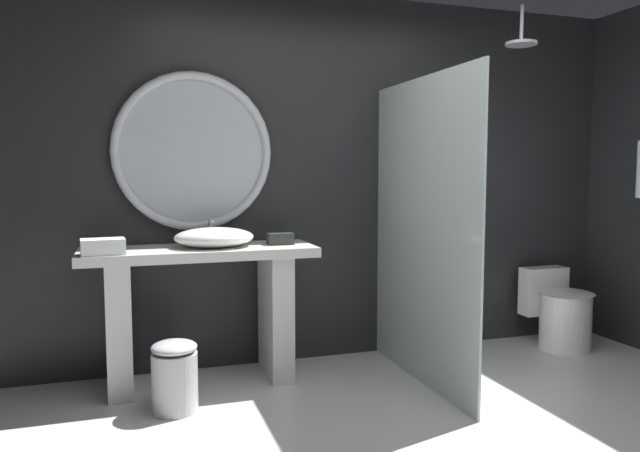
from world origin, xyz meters
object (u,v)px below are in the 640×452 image
object	(u,v)px
tumbler_cup	(117,244)
waste_bin	(175,376)
folded_hand_towel	(103,247)
rain_shower_head	(521,41)
toilet	(560,313)
tissue_box	(280,239)
round_wall_mirror	(193,152)
vessel_sink	(214,237)

from	to	relation	value
tumbler_cup	waste_bin	bearing A→B (deg)	-55.85
tumbler_cup	folded_hand_towel	size ratio (longest dim) A/B	0.33
rain_shower_head	toilet	size ratio (longest dim) A/B	0.46
waste_bin	folded_hand_towel	xyz separation A→B (m)	(-0.37, 0.26, 0.72)
tissue_box	rain_shower_head	xyz separation A→B (m)	(1.68, -0.19, 1.34)
round_wall_mirror	toilet	bearing A→B (deg)	-6.33
vessel_sink	tissue_box	world-z (taller)	vessel_sink
round_wall_mirror	rain_shower_head	world-z (taller)	rain_shower_head
vessel_sink	waste_bin	xyz separation A→B (m)	(-0.29, -0.41, -0.73)
toilet	folded_hand_towel	bearing A→B (deg)	-178.26
tumbler_cup	folded_hand_towel	world-z (taller)	folded_hand_towel
round_wall_mirror	tumbler_cup	bearing A→B (deg)	-155.47
round_wall_mirror	folded_hand_towel	bearing A→B (deg)	-144.55
round_wall_mirror	tissue_box	bearing A→B (deg)	-25.61
vessel_sink	waste_bin	size ratio (longest dim) A/B	1.22
rain_shower_head	waste_bin	xyz separation A→B (m)	(-2.40, -0.22, -2.05)
toilet	waste_bin	xyz separation A→B (m)	(-2.93, -0.36, -0.06)
round_wall_mirror	vessel_sink	bearing A→B (deg)	-69.99
tumbler_cup	toilet	world-z (taller)	tumbler_cup
vessel_sink	rain_shower_head	size ratio (longest dim) A/B	1.84
vessel_sink	tissue_box	distance (m)	0.43
tumbler_cup	rain_shower_head	bearing A→B (deg)	-4.52
vessel_sink	rain_shower_head	world-z (taller)	rain_shower_head
waste_bin	folded_hand_towel	bearing A→B (deg)	144.85
vessel_sink	tissue_box	bearing A→B (deg)	0.35
waste_bin	folded_hand_towel	world-z (taller)	folded_hand_towel
tissue_box	folded_hand_towel	size ratio (longest dim) A/B	0.68
round_wall_mirror	rain_shower_head	size ratio (longest dim) A/B	3.85
vessel_sink	round_wall_mirror	distance (m)	0.61
vessel_sink	round_wall_mirror	bearing A→B (deg)	110.01
tissue_box	rain_shower_head	distance (m)	2.16
round_wall_mirror	waste_bin	world-z (taller)	round_wall_mirror
tissue_box	toilet	xyz separation A→B (m)	(2.21, -0.05, -0.65)
tumbler_cup	vessel_sink	bearing A→B (deg)	-2.77
vessel_sink	rain_shower_head	xyz separation A→B (m)	(2.11, -0.18, 1.32)
tissue_box	folded_hand_towel	distance (m)	1.10
toilet	folded_hand_towel	world-z (taller)	folded_hand_towel
waste_bin	toilet	bearing A→B (deg)	6.99
tissue_box	toilet	bearing A→B (deg)	-1.35
vessel_sink	folded_hand_towel	distance (m)	0.67
toilet	folded_hand_towel	xyz separation A→B (m)	(-3.30, -0.10, 0.65)
tumbler_cup	folded_hand_towel	bearing A→B (deg)	-112.06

